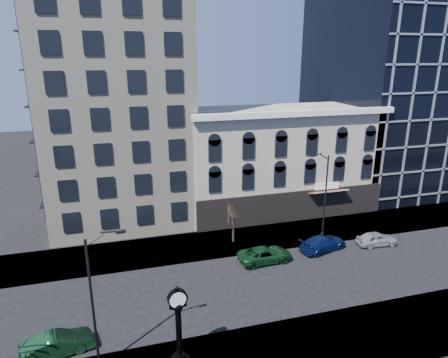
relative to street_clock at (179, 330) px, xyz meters
name	(u,v)px	position (x,y,z in m)	size (l,w,h in m)	color
ground	(214,291)	(3.96, 7.16, -2.55)	(160.00, 160.00, 0.00)	black
sidewalk_far	(193,246)	(3.96, 15.16, -2.49)	(160.00, 6.00, 0.12)	gray
cream_tower	(111,42)	(-2.15, 26.04, 16.77)	(15.90, 15.40, 42.50)	#C1B79C
victorian_row	(277,160)	(15.96, 23.05, 3.45)	(22.60, 11.19, 12.50)	#AEA48F
glass_office	(399,85)	(35.96, 28.06, 11.45)	(20.00, 20.15, 28.00)	black
street_clock	(179,330)	(0.00, 0.00, 0.00)	(1.22, 1.22, 5.37)	black
street_lamp_near	(100,265)	(-4.05, 1.21, 4.27)	(2.30, 0.46, 8.87)	black
street_lamp_far	(322,173)	(16.52, 13.44, 4.43)	(2.34, 0.63, 9.08)	black
bare_tree_far	(233,207)	(8.01, 14.95, 1.27)	(2.86, 2.86, 4.90)	#2F2217
car_near_b	(57,344)	(-7.22, 3.08, -1.83)	(1.52, 4.36, 1.44)	#143F1E
car_far_a	(265,255)	(9.64, 10.50, -1.86)	(2.28, 4.94, 1.37)	#143F1E
car_far_b	(323,243)	(15.85, 11.06, -1.83)	(2.02, 4.96, 1.44)	#0C194C
car_far_c	(377,239)	(21.45, 10.50, -1.86)	(1.61, 4.00, 1.36)	#A5A8AD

